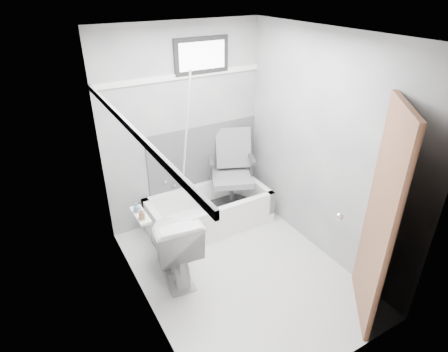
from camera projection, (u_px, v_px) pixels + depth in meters
floor at (240, 271)px, 4.01m from camera, size 2.60×2.60×0.00m
ceiling at (247, 34)px, 2.88m from camera, size 2.60×2.60×0.00m
wall_back at (184, 128)px, 4.44m from camera, size 2.00×0.02×2.40m
wall_front at (350, 252)px, 2.45m from camera, size 2.00×0.02×2.40m
wall_left at (138, 201)px, 3.00m from camera, size 0.02×2.60×2.40m
wall_right at (324, 150)px, 3.89m from camera, size 0.02×2.60×2.40m
bathtub at (210, 210)px, 4.68m from camera, size 1.50×0.70×0.42m
office_chair at (232, 173)px, 4.67m from camera, size 0.76×0.76×1.01m
toilet at (173, 244)px, 3.80m from camera, size 0.56×0.87×0.80m
door at (431, 230)px, 2.99m from camera, size 0.78×0.78×2.00m
window at (201, 55)px, 4.15m from camera, size 0.66×0.04×0.40m
backerboard at (204, 155)px, 4.73m from camera, size 1.50×0.02×0.78m
trim_back at (182, 76)px, 4.14m from camera, size 2.00×0.02×0.06m
trim_left at (131, 128)px, 2.72m from camera, size 0.02×2.60×0.06m
pole at (185, 149)px, 4.28m from camera, size 0.02×0.49×1.90m
shelf at (141, 215)px, 3.36m from camera, size 0.10×0.32×0.02m
soap_bottle_a at (142, 214)px, 3.26m from camera, size 0.07×0.07×0.11m
soap_bottle_b at (137, 207)px, 3.37m from camera, size 0.09×0.09×0.09m
faucet at (173, 181)px, 4.63m from camera, size 0.26×0.10×0.16m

